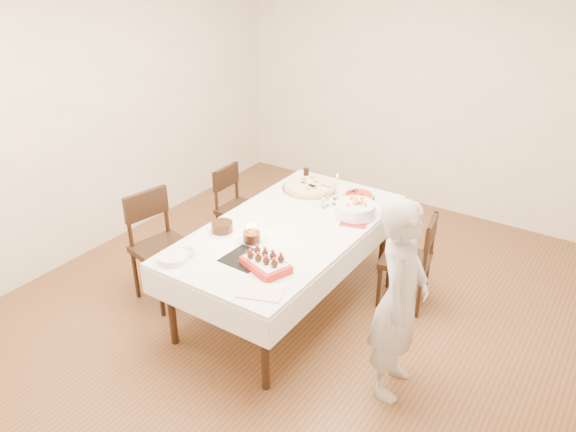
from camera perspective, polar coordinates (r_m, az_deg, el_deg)
The scene contains 22 objects.
floor at distance 4.93m, azimuth 1.06°, elevation -8.91°, with size 5.00×5.00×0.00m, color #55371D.
wall_back at distance 6.43m, azimuth 13.63°, elevation 12.44°, with size 4.50×0.04×2.70m, color #F3E1CC.
wall_left at distance 5.74m, azimuth -18.35°, elevation 10.11°, with size 0.04×5.00×2.70m, color #F3E1CC.
dining_table at distance 4.74m, azimuth 0.00°, elevation -5.04°, with size 1.14×2.14×0.75m, color white.
chair_right_savory at distance 4.83m, azimuth 11.86°, elevation -4.40°, with size 0.43×0.43×0.84m, color black, non-canonical shape.
chair_left_savory at distance 5.57m, azimuth -4.76°, elevation 0.62°, with size 0.43×0.43×0.85m, color black, non-canonical shape.
chair_left_dessert at distance 4.87m, azimuth -12.47°, elevation -3.33°, with size 0.49×0.49×0.96m, color black, non-canonical shape.
person at distance 3.79m, azimuth 11.28°, elevation -8.41°, with size 0.53×0.35×1.46m, color beige.
pizza_white at distance 5.20m, azimuth 2.25°, elevation 2.95°, with size 0.52×0.52×0.04m, color beige.
pizza_pepperoni at distance 5.06m, azimuth 7.19°, elevation 2.02°, with size 0.29×0.29×0.04m, color red.
red_placemat at distance 4.66m, azimuth 6.75°, elevation -0.57°, with size 0.22×0.22×0.01m, color #B21E1E.
pasta_bowl at distance 4.72m, azimuth 6.85°, elevation 0.67°, with size 0.34×0.34×0.11m, color white.
taper_candle at distance 4.88m, azimuth 4.99°, elevation 2.77°, with size 0.06×0.06×0.30m, color white.
shaker_pair at distance 4.84m, azimuth 3.68°, elevation 1.43°, with size 0.09×0.09×0.11m, color white, non-canonical shape.
cola_glass at distance 5.44m, azimuth 1.86°, elevation 4.38°, with size 0.05×0.05×0.10m, color black.
layer_cake at distance 4.47m, azimuth -6.70°, elevation -1.16°, with size 0.22×0.22×0.09m, color black.
cake_board at distance 4.13m, azimuth -4.39°, elevation -4.34°, with size 0.29×0.29×0.01m, color black.
birthday_cake at distance 4.30m, azimuth -3.73°, elevation -1.73°, with size 0.13×0.13×0.14m, color #32190D.
strawberry_box at distance 3.99m, azimuth -2.27°, elevation -4.81°, with size 0.34×0.23×0.09m, color #B12014, non-canonical shape.
box_lid at distance 3.77m, azimuth -2.76°, elevation -7.74°, with size 0.30×0.20×0.02m, color beige.
plate_stack at distance 4.17m, azimuth -11.58°, elevation -4.16°, with size 0.22×0.22×0.05m, color white.
china_plate at distance 4.24m, azimuth -10.71°, elevation -3.79°, with size 0.20×0.20×0.01m, color white.
Camera 1 is at (2.14, -3.36, 2.90)m, focal length 35.00 mm.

